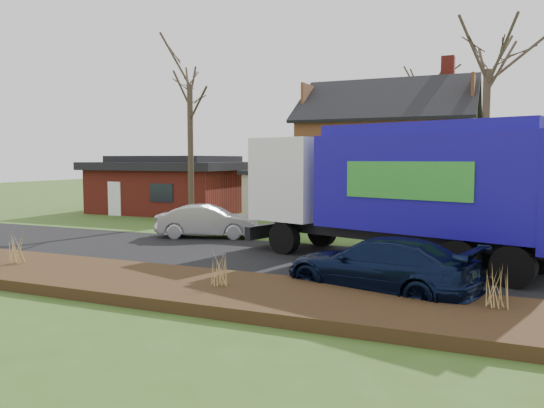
% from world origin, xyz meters
% --- Properties ---
extents(ground, '(120.00, 120.00, 0.00)m').
position_xyz_m(ground, '(0.00, 0.00, 0.00)').
color(ground, '#37521B').
rests_on(ground, ground).
extents(road, '(80.00, 7.00, 0.02)m').
position_xyz_m(road, '(0.00, 0.00, 0.01)').
color(road, black).
rests_on(road, ground).
extents(mulch_verge, '(80.00, 3.50, 0.30)m').
position_xyz_m(mulch_verge, '(0.00, -5.30, 0.15)').
color(mulch_verge, black).
rests_on(mulch_verge, ground).
extents(main_house, '(12.95, 8.95, 9.26)m').
position_xyz_m(main_house, '(1.49, 13.91, 4.03)').
color(main_house, '#BFB09A').
rests_on(main_house, ground).
extents(ranch_house, '(9.80, 8.20, 3.70)m').
position_xyz_m(ranch_house, '(-12.00, 13.00, 1.81)').
color(ranch_house, maroon).
rests_on(ranch_house, ground).
extents(garbage_truck, '(11.16, 5.95, 4.63)m').
position_xyz_m(garbage_truck, '(4.81, 0.98, 2.67)').
color(garbage_truck, black).
rests_on(garbage_truck, ground).
extents(silver_sedan, '(4.70, 2.92, 1.46)m').
position_xyz_m(silver_sedan, '(-4.01, 3.49, 0.73)').
color(silver_sedan, '#9D9FA5').
rests_on(silver_sedan, ground).
extents(navy_wagon, '(5.48, 3.32, 1.49)m').
position_xyz_m(navy_wagon, '(5.10, -3.40, 0.74)').
color(navy_wagon, black).
rests_on(navy_wagon, ground).
extents(tree_front_west, '(3.48, 3.48, 10.35)m').
position_xyz_m(tree_front_west, '(-7.43, 7.60, 8.52)').
color(tree_front_west, '#403426').
rests_on(tree_front_west, ground).
extents(tree_front_east, '(3.96, 3.96, 11.01)m').
position_xyz_m(tree_front_east, '(7.20, 10.33, 8.95)').
color(tree_front_east, '#453629').
rests_on(tree_front_east, ground).
extents(tree_back, '(3.57, 3.57, 11.30)m').
position_xyz_m(tree_back, '(2.85, 22.74, 9.42)').
color(tree_back, '#423528').
rests_on(tree_back, ground).
extents(grass_clump_west, '(0.36, 0.30, 0.97)m').
position_xyz_m(grass_clump_west, '(-5.66, -5.21, 0.78)').
color(grass_clump_west, tan).
rests_on(grass_clump_west, mulch_verge).
extents(grass_clump_mid, '(0.33, 0.27, 0.93)m').
position_xyz_m(grass_clump_mid, '(1.48, -5.35, 0.77)').
color(grass_clump_mid, tan).
rests_on(grass_clump_mid, mulch_verge).
extents(grass_clump_east, '(0.37, 0.31, 0.93)m').
position_xyz_m(grass_clump_east, '(7.96, -4.66, 0.77)').
color(grass_clump_east, '#A8864A').
rests_on(grass_clump_east, mulch_verge).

